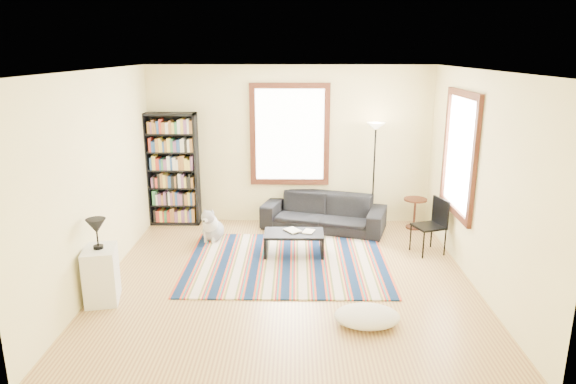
{
  "coord_description": "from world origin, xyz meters",
  "views": [
    {
      "loc": [
        0.11,
        -6.49,
        3.04
      ],
      "look_at": [
        0.0,
        0.5,
        1.1
      ],
      "focal_mm": 32.0,
      "sensor_mm": 36.0,
      "label": 1
    }
  ],
  "objects_px": {
    "sofa": "(324,212)",
    "side_table": "(415,213)",
    "dog": "(213,224)",
    "white_cabinet": "(101,275)",
    "folding_chair": "(429,226)",
    "floor_cushion": "(367,316)",
    "floor_lamp": "(374,176)",
    "coffee_table": "(294,244)",
    "bookshelf": "(173,169)"
  },
  "relations": [
    {
      "from": "floor_lamp",
      "to": "side_table",
      "type": "height_order",
      "value": "floor_lamp"
    },
    {
      "from": "coffee_table",
      "to": "floor_cushion",
      "type": "height_order",
      "value": "coffee_table"
    },
    {
      "from": "sofa",
      "to": "dog",
      "type": "bearing_deg",
      "value": -145.71
    },
    {
      "from": "bookshelf",
      "to": "floor_lamp",
      "type": "relative_size",
      "value": 1.08
    },
    {
      "from": "side_table",
      "to": "floor_lamp",
      "type": "bearing_deg",
      "value": 177.27
    },
    {
      "from": "dog",
      "to": "floor_lamp",
      "type": "bearing_deg",
      "value": 28.68
    },
    {
      "from": "white_cabinet",
      "to": "dog",
      "type": "relative_size",
      "value": 1.25
    },
    {
      "from": "bookshelf",
      "to": "coffee_table",
      "type": "xyz_separation_m",
      "value": [
        2.15,
        -1.46,
        -0.82
      ]
    },
    {
      "from": "sofa",
      "to": "side_table",
      "type": "bearing_deg",
      "value": 19.01
    },
    {
      "from": "sofa",
      "to": "white_cabinet",
      "type": "xyz_separation_m",
      "value": [
        -2.9,
        -2.73,
        0.04
      ]
    },
    {
      "from": "coffee_table",
      "to": "folding_chair",
      "type": "relative_size",
      "value": 1.05
    },
    {
      "from": "coffee_table",
      "to": "floor_lamp",
      "type": "height_order",
      "value": "floor_lamp"
    },
    {
      "from": "sofa",
      "to": "floor_lamp",
      "type": "bearing_deg",
      "value": 23.34
    },
    {
      "from": "sofa",
      "to": "folding_chair",
      "type": "distance_m",
      "value": 1.89
    },
    {
      "from": "coffee_table",
      "to": "floor_cushion",
      "type": "xyz_separation_m",
      "value": [
        0.85,
        -2.06,
        -0.09
      ]
    },
    {
      "from": "coffee_table",
      "to": "sofa",
      "type": "bearing_deg",
      "value": 66.57
    },
    {
      "from": "floor_lamp",
      "to": "side_table",
      "type": "xyz_separation_m",
      "value": [
        0.74,
        -0.04,
        -0.66
      ]
    },
    {
      "from": "folding_chair",
      "to": "side_table",
      "type": "bearing_deg",
      "value": 67.99
    },
    {
      "from": "bookshelf",
      "to": "folding_chair",
      "type": "relative_size",
      "value": 2.33
    },
    {
      "from": "coffee_table",
      "to": "white_cabinet",
      "type": "relative_size",
      "value": 1.29
    },
    {
      "from": "floor_cushion",
      "to": "white_cabinet",
      "type": "bearing_deg",
      "value": 170.86
    },
    {
      "from": "dog",
      "to": "floor_cushion",
      "type": "bearing_deg",
      "value": -36.21
    },
    {
      "from": "floor_cushion",
      "to": "coffee_table",
      "type": "bearing_deg",
      "value": 112.37
    },
    {
      "from": "floor_cushion",
      "to": "folding_chair",
      "type": "xyz_separation_m",
      "value": [
        1.22,
        2.17,
        0.34
      ]
    },
    {
      "from": "floor_lamp",
      "to": "dog",
      "type": "distance_m",
      "value": 2.87
    },
    {
      "from": "side_table",
      "to": "dog",
      "type": "bearing_deg",
      "value": -169.32
    },
    {
      "from": "coffee_table",
      "to": "side_table",
      "type": "distance_m",
      "value": 2.46
    },
    {
      "from": "side_table",
      "to": "folding_chair",
      "type": "bearing_deg",
      "value": -92.51
    },
    {
      "from": "floor_lamp",
      "to": "folding_chair",
      "type": "relative_size",
      "value": 2.16
    },
    {
      "from": "coffee_table",
      "to": "side_table",
      "type": "bearing_deg",
      "value": 30.62
    },
    {
      "from": "floor_lamp",
      "to": "folding_chair",
      "type": "xyz_separation_m",
      "value": [
        0.69,
        -1.18,
        -0.5
      ]
    },
    {
      "from": "folding_chair",
      "to": "white_cabinet",
      "type": "height_order",
      "value": "folding_chair"
    },
    {
      "from": "bookshelf",
      "to": "floor_cushion",
      "type": "relative_size",
      "value": 2.64
    },
    {
      "from": "coffee_table",
      "to": "white_cabinet",
      "type": "distance_m",
      "value": 2.84
    },
    {
      "from": "side_table",
      "to": "white_cabinet",
      "type": "distance_m",
      "value": 5.3
    },
    {
      "from": "dog",
      "to": "bookshelf",
      "type": "bearing_deg",
      "value": 148.21
    },
    {
      "from": "coffee_table",
      "to": "dog",
      "type": "relative_size",
      "value": 1.6
    },
    {
      "from": "bookshelf",
      "to": "white_cabinet",
      "type": "distance_m",
      "value": 3.08
    },
    {
      "from": "floor_cushion",
      "to": "side_table",
      "type": "distance_m",
      "value": 3.55
    },
    {
      "from": "white_cabinet",
      "to": "dog",
      "type": "height_order",
      "value": "white_cabinet"
    },
    {
      "from": "side_table",
      "to": "folding_chair",
      "type": "height_order",
      "value": "folding_chair"
    },
    {
      "from": "side_table",
      "to": "coffee_table",
      "type": "bearing_deg",
      "value": -149.38
    },
    {
      "from": "sofa",
      "to": "side_table",
      "type": "relative_size",
      "value": 3.89
    },
    {
      "from": "sofa",
      "to": "floor_cushion",
      "type": "relative_size",
      "value": 2.77
    },
    {
      "from": "folding_chair",
      "to": "white_cabinet",
      "type": "distance_m",
      "value": 4.75
    },
    {
      "from": "bookshelf",
      "to": "floor_lamp",
      "type": "height_order",
      "value": "bookshelf"
    },
    {
      "from": "white_cabinet",
      "to": "folding_chair",
      "type": "bearing_deg",
      "value": 7.94
    },
    {
      "from": "bookshelf",
      "to": "folding_chair",
      "type": "xyz_separation_m",
      "value": [
        4.22,
        -1.35,
        -0.57
      ]
    },
    {
      "from": "floor_lamp",
      "to": "folding_chair",
      "type": "bearing_deg",
      "value": -59.58
    },
    {
      "from": "coffee_table",
      "to": "floor_lamp",
      "type": "distance_m",
      "value": 2.03
    }
  ]
}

